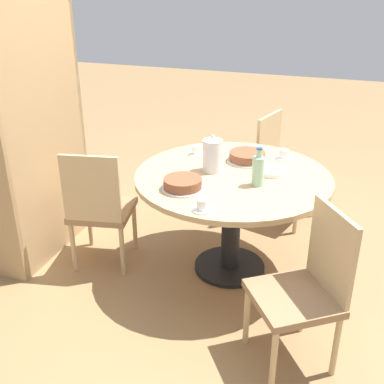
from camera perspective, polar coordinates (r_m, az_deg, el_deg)
ground_plane at (r=3.60m, az=4.45°, el=-8.96°), size 14.00×14.00×0.00m
dining_table at (r=3.29m, az=4.80°, el=-0.13°), size 1.32×1.32×0.75m
chair_a at (r=3.45m, az=-10.93°, el=-1.75°), size 0.49×0.49×0.91m
chair_b at (r=2.67m, az=13.29°, el=-10.87°), size 0.58×0.58×0.91m
chair_c at (r=4.14m, az=10.49°, el=2.93°), size 0.52×0.52×0.91m
bookshelf at (r=3.64m, az=-18.13°, el=6.45°), size 0.96×0.28×1.84m
coffee_pot at (r=3.25m, az=2.45°, el=4.47°), size 0.13×0.13×0.26m
water_bottle at (r=3.06m, az=7.83°, el=2.60°), size 0.08×0.08×0.25m
cake_main at (r=3.46m, az=6.56°, el=4.15°), size 0.28×0.28×0.07m
cake_second at (r=3.00m, az=-1.12°, el=0.95°), size 0.27×0.27×0.07m
cup_a at (r=2.74m, az=1.25°, el=-1.66°), size 0.12×0.12×0.07m
cup_b at (r=3.57m, az=0.49°, el=4.91°), size 0.12×0.12×0.07m
cup_c at (r=3.55m, az=10.83°, el=4.34°), size 0.12×0.12×0.07m
plate_stack at (r=3.28m, az=9.40°, el=2.42°), size 0.19×0.19×0.03m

